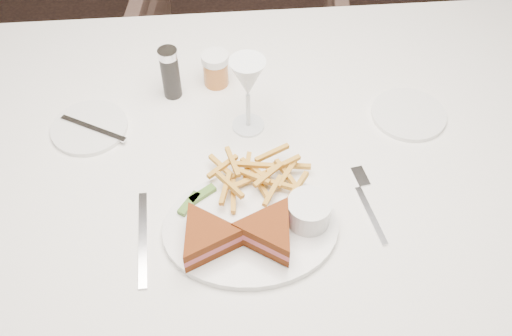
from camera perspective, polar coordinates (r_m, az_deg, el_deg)
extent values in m
cube|color=white|center=(1.45, -0.19, -9.41)|extent=(1.60, 1.07, 0.75)
imported|color=#4A352D|center=(2.00, -1.50, 10.44)|extent=(0.77, 0.73, 0.70)
ellipsoid|color=white|center=(1.04, -0.53, -6.01)|extent=(0.32, 0.25, 0.01)
cube|color=silver|center=(1.05, -11.24, -6.92)|extent=(0.02, 0.21, 0.00)
cylinder|color=white|center=(1.26, -16.31, 3.90)|extent=(0.16, 0.16, 0.01)
cylinder|color=white|center=(1.28, 15.01, 5.21)|extent=(0.16, 0.16, 0.01)
cylinder|color=black|center=(1.26, -8.56, 9.36)|extent=(0.04, 0.04, 0.12)
cylinder|color=#AF632A|center=(1.29, -4.06, 9.82)|extent=(0.06, 0.06, 0.08)
cube|color=#426B25|center=(1.07, -5.38, -2.63)|extent=(0.05, 0.04, 0.01)
cube|color=#426B25|center=(1.06, -6.70, -3.56)|extent=(0.05, 0.05, 0.01)
cylinder|color=white|center=(1.03, 5.30, -4.32)|extent=(0.08, 0.08, 0.05)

